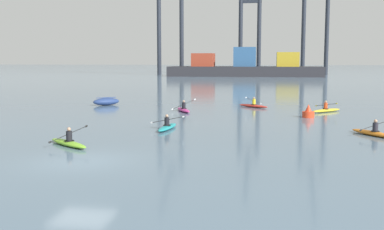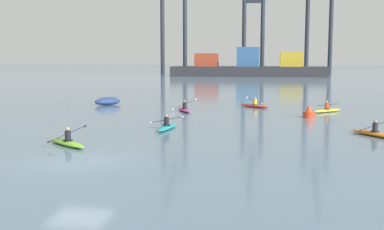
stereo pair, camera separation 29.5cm
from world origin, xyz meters
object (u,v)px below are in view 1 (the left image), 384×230
at_px(gantry_crane_east_mid, 316,7).
at_px(kayak_yellow, 326,110).
at_px(gantry_crane_west_mid, 250,15).
at_px(kayak_orange, 374,133).
at_px(channel_buoy, 308,113).
at_px(kayak_lime, 68,142).
at_px(kayak_teal, 167,127).
at_px(capsized_dinghy, 106,102).
at_px(kayak_magenta, 184,109).
at_px(container_barge, 245,67).
at_px(gantry_crane_west, 170,8).
at_px(kayak_red, 253,105).

relative_size(gantry_crane_east_mid, kayak_yellow, 13.85).
relative_size(gantry_crane_west_mid, kayak_orange, 10.52).
bearing_deg(channel_buoy, kayak_lime, -132.69).
bearing_deg(kayak_teal, capsized_dinghy, 122.31).
bearing_deg(kayak_magenta, gantry_crane_east_mid, 78.77).
relative_size(container_barge, channel_buoy, 40.25).
relative_size(gantry_crane_west, kayak_orange, 11.54).
bearing_deg(kayak_lime, kayak_magenta, 80.08).
xyz_separation_m(kayak_lime, kayak_magenta, (2.89, 16.55, 0.00)).
bearing_deg(capsized_dinghy, kayak_magenta, -26.75).
bearing_deg(container_barge, kayak_orange, -82.85).
relative_size(gantry_crane_east_mid, kayak_magenta, 11.76).
relative_size(kayak_lime, kayak_teal, 0.88).
bearing_deg(kayak_red, gantry_crane_east_mid, 81.53).
height_order(kayak_red, kayak_teal, kayak_red).
xyz_separation_m(gantry_crane_east_mid, kayak_yellow, (-8.17, -99.12, -19.08)).
bearing_deg(kayak_yellow, gantry_crane_west_mid, 96.09).
relative_size(gantry_crane_west, kayak_yellow, 12.95).
distance_m(gantry_crane_west, channel_buoy, 102.64).
bearing_deg(channel_buoy, gantry_crane_west, 107.85).
bearing_deg(kayak_yellow, kayak_orange, -84.42).
relative_size(channel_buoy, kayak_red, 0.34).
distance_m(gantry_crane_east_mid, kayak_teal, 114.15).
relative_size(kayak_yellow, kayak_orange, 0.89).
bearing_deg(capsized_dinghy, kayak_orange, -35.00).
height_order(gantry_crane_west, channel_buoy, gantry_crane_west).
height_order(channel_buoy, kayak_yellow, channel_buoy).
bearing_deg(kayak_lime, kayak_teal, 59.49).
height_order(container_barge, capsized_dinghy, container_barge).
bearing_deg(channel_buoy, kayak_teal, -140.12).
xyz_separation_m(kayak_lime, kayak_red, (8.57, 21.02, 0.00)).
bearing_deg(kayak_orange, capsized_dinghy, 145.00).
distance_m(container_barge, channel_buoy, 89.29).
height_order(capsized_dinghy, kayak_teal, kayak_teal).
xyz_separation_m(kayak_red, kayak_magenta, (-5.67, -4.47, -0.00)).
bearing_deg(kayak_orange, kayak_yellow, 95.58).
relative_size(gantry_crane_west, kayak_teal, 10.70).
bearing_deg(kayak_yellow, container_barge, 97.37).
distance_m(kayak_yellow, kayak_orange, 12.35).
bearing_deg(kayak_red, kayak_lime, -112.18).
height_order(kayak_red, kayak_magenta, kayak_magenta).
xyz_separation_m(kayak_lime, kayak_yellow, (14.71, 18.10, 0.00)).
relative_size(gantry_crane_west, gantry_crane_east_mid, 0.94).
bearing_deg(container_barge, channel_buoy, -84.11).
height_order(gantry_crane_west, kayak_magenta, gantry_crane_west).
height_order(gantry_crane_west, gantry_crane_east_mid, gantry_crane_east_mid).
height_order(container_barge, kayak_magenta, container_barge).
distance_m(gantry_crane_west_mid, kayak_red, 95.94).
bearing_deg(gantry_crane_west, kayak_magenta, -77.39).
bearing_deg(kayak_red, kayak_teal, -108.24).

